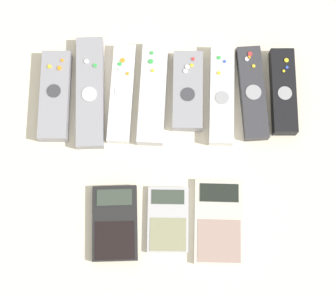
{
  "coord_description": "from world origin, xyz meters",
  "views": [
    {
      "loc": [
        -0.0,
        -0.21,
        1.01
      ],
      "look_at": [
        0.0,
        0.03,
        0.01
      ],
      "focal_mm": 60.0,
      "sensor_mm": 36.0,
      "label": 1
    }
  ],
  "objects": [
    {
      "name": "ground_plane",
      "position": [
        0.0,
        0.0,
        0.0
      ],
      "size": [
        3.0,
        3.0,
        0.0
      ],
      "primitive_type": "plane",
      "color": "beige"
    },
    {
      "name": "remote_2",
      "position": [
        -0.09,
        0.14,
        0.01
      ],
      "size": [
        0.05,
        0.19,
        0.02
      ],
      "rotation": [
        0.0,
        0.0,
        -0.05
      ],
      "color": "white",
      "rests_on": "ground_plane"
    },
    {
      "name": "remote_4",
      "position": [
        0.04,
        0.14,
        0.01
      ],
      "size": [
        0.06,
        0.15,
        0.03
      ],
      "rotation": [
        0.0,
        0.0,
        -0.02
      ],
      "color": "gray",
      "rests_on": "ground_plane"
    },
    {
      "name": "calculator_0",
      "position": [
        -0.09,
        -0.11,
        0.01
      ],
      "size": [
        0.08,
        0.13,
        0.02
      ],
      "rotation": [
        0.0,
        0.0,
        0.03
      ],
      "color": "black",
      "rests_on": "ground_plane"
    },
    {
      "name": "remote_6",
      "position": [
        0.16,
        0.14,
        0.01
      ],
      "size": [
        0.06,
        0.18,
        0.03
      ],
      "rotation": [
        0.0,
        0.0,
        0.06
      ],
      "color": "#333338",
      "rests_on": "ground_plane"
    },
    {
      "name": "remote_3",
      "position": [
        -0.03,
        0.14,
        0.01
      ],
      "size": [
        0.06,
        0.2,
        0.03
      ],
      "rotation": [
        0.0,
        0.0,
        -0.05
      ],
      "color": "silver",
      "rests_on": "ground_plane"
    },
    {
      "name": "calculator_1",
      "position": [
        -0.0,
        -0.1,
        0.01
      ],
      "size": [
        0.07,
        0.12,
        0.01
      ],
      "rotation": [
        0.0,
        0.0,
        -0.01
      ],
      "color": "#B2B2B7",
      "rests_on": "ground_plane"
    },
    {
      "name": "remote_1",
      "position": [
        -0.15,
        0.14,
        0.01
      ],
      "size": [
        0.06,
        0.21,
        0.03
      ],
      "rotation": [
        0.0,
        0.0,
        0.03
      ],
      "color": "gray",
      "rests_on": "ground_plane"
    },
    {
      "name": "calculator_2",
      "position": [
        0.09,
        -0.1,
        0.01
      ],
      "size": [
        0.09,
        0.15,
        0.01
      ],
      "rotation": [
        0.0,
        0.0,
        -0.02
      ],
      "color": "beige",
      "rests_on": "ground_plane"
    },
    {
      "name": "remote_0",
      "position": [
        -0.21,
        0.13,
        0.01
      ],
      "size": [
        0.05,
        0.17,
        0.03
      ],
      "rotation": [
        0.0,
        0.0,
        -0.01
      ],
      "color": "gray",
      "rests_on": "ground_plane"
    },
    {
      "name": "remote_7",
      "position": [
        0.22,
        0.14,
        0.01
      ],
      "size": [
        0.04,
        0.16,
        0.03
      ],
      "rotation": [
        0.0,
        0.0,
        -0.0
      ],
      "color": "black",
      "rests_on": "ground_plane"
    },
    {
      "name": "remote_5",
      "position": [
        0.1,
        0.13,
        0.01
      ],
      "size": [
        0.05,
        0.19,
        0.03
      ],
      "rotation": [
        0.0,
        0.0,
        -0.03
      ],
      "color": "white",
      "rests_on": "ground_plane"
    }
  ]
}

